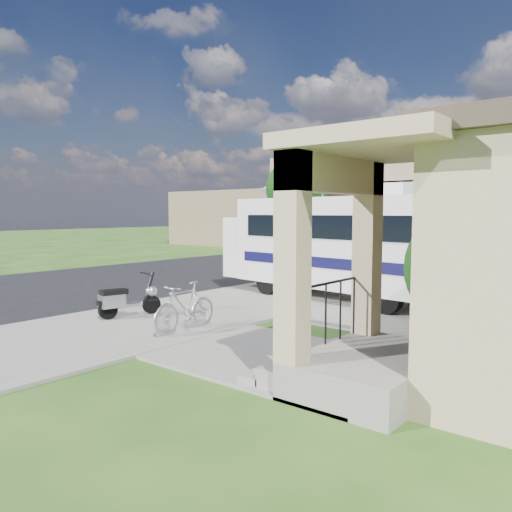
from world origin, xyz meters
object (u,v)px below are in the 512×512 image
Objects in this scene: motorhome at (341,243)px; shrub at (471,264)px; pickup_truck at (307,245)px; scooter at (126,300)px; garden_hose at (354,351)px; van at (360,238)px; bicycle at (185,310)px.

motorhome reaches higher than shrub.
pickup_truck is (-6.76, 8.47, -0.75)m from motorhome.
garden_hose is at bearing 20.27° from scooter.
van is (-5.11, 20.91, 0.40)m from scooter.
shrub reaches higher than van.
scooter reaches higher than bicycle.
pickup_truck is 7.09m from van.
motorhome is at bearing 138.92° from pickup_truck.
motorhome is at bearing 122.35° from garden_hose.
motorhome is at bearing 147.39° from shrub.
motorhome is at bearing -54.13° from van.
garden_hose is (-1.30, -1.95, -1.42)m from shrub.
scooter is at bearing -172.31° from garden_hose.
shrub is at bearing 56.32° from garden_hose.
van is at bearing 122.05° from motorhome.
motorhome is at bearing 84.22° from bicycle.
pickup_truck is (-6.38, 13.93, 0.35)m from bicycle.
van reaches higher than scooter.
motorhome is 20.18× the size of garden_hose.
pickup_truck reaches higher than garden_hose.
motorhome is 5.59m from bicycle.
van is (-11.81, 18.24, -0.65)m from shrub.
shrub reaches higher than scooter.
motorhome is 4.54× the size of bicycle.
shrub reaches higher than garden_hose.
scooter is at bearing 117.63° from pickup_truck.
garden_hose is at bearing 11.58° from bicycle.
shrub reaches higher than bicycle.
motorhome is 10.86m from pickup_truck.
shrub is 1.96× the size of scooter.
motorhome reaches higher than van.
pickup_truck is 16.47× the size of garden_hose.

